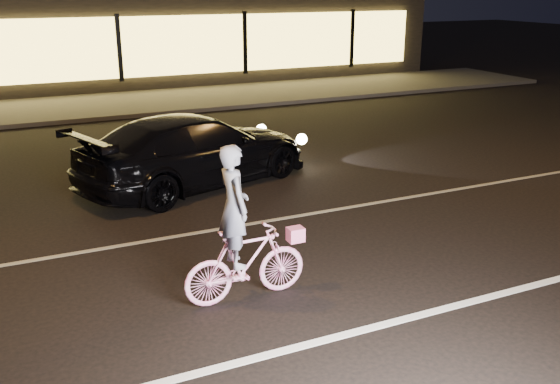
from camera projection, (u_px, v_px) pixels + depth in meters
name	position (u px, v px, depth m)	size (l,w,h in m)	color
ground	(347.00, 266.00, 8.47)	(90.00, 90.00, 0.00)	black
lane_stripe_near	(414.00, 317.00, 7.18)	(60.00, 0.12, 0.01)	silver
lane_stripe_far	(284.00, 218.00, 10.19)	(60.00, 0.10, 0.01)	gray
sidewalk	(135.00, 103.00, 19.62)	(30.00, 4.00, 0.12)	#383533
storefront	(97.00, 24.00, 24.09)	(25.40, 8.42, 4.20)	black
cyclist	(243.00, 247.00, 7.38)	(1.55, 0.53, 1.95)	#F63597
sedan	(196.00, 150.00, 11.72)	(5.01, 3.28, 1.35)	black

